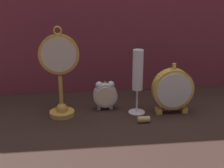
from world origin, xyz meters
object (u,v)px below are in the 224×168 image
object	(u,v)px
alarm_clock_twin_bell	(105,94)
champagne_flute	(138,75)
wine_cork	(144,119)
pocket_watch_on_stand	(60,74)
mantel_clock_silver	(173,89)

from	to	relation	value
alarm_clock_twin_bell	champagne_flute	distance (m)	0.15
alarm_clock_twin_bell	wine_cork	world-z (taller)	alarm_clock_twin_bell
champagne_flute	pocket_watch_on_stand	bearing A→B (deg)	178.59
mantel_clock_silver	champagne_flute	bearing A→B (deg)	172.59
mantel_clock_silver	wine_cork	xyz separation A→B (m)	(-0.12, -0.07, -0.08)
pocket_watch_on_stand	mantel_clock_silver	size ratio (longest dim) A/B	1.72
alarm_clock_twin_bell	wine_cork	bearing A→B (deg)	-46.95
pocket_watch_on_stand	champagne_flute	size ratio (longest dim) A/B	1.36
alarm_clock_twin_bell	wine_cork	distance (m)	0.18
alarm_clock_twin_bell	champagne_flute	size ratio (longest dim) A/B	0.47
alarm_clock_twin_bell	mantel_clock_silver	xyz separation A→B (m)	(0.24, -0.06, 0.03)
pocket_watch_on_stand	mantel_clock_silver	distance (m)	0.41
mantel_clock_silver	alarm_clock_twin_bell	bearing A→B (deg)	166.09
mantel_clock_silver	wine_cork	bearing A→B (deg)	-149.94
wine_cork	champagne_flute	bearing A→B (deg)	95.04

